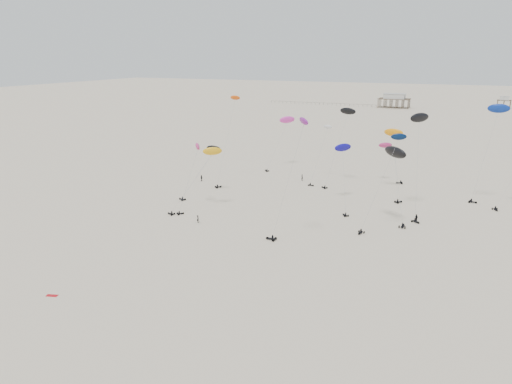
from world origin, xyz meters
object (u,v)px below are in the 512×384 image
at_px(pavilion_small, 504,103).
at_px(spectator_0, 198,223).
at_px(pavilion_main, 394,102).
at_px(rig_4, 419,133).
at_px(rig_7, 345,122).

bearing_deg(pavilion_small, spectator_0, -103.55).
distance_m(pavilion_main, pavilion_small, 76.16).
relative_size(pavilion_small, spectator_0, 4.40).
bearing_deg(rig_4, rig_7, -89.31).
bearing_deg(pavilion_main, rig_7, -85.03).
bearing_deg(spectator_0, rig_7, -59.65).
distance_m(pavilion_small, rig_4, 271.73).
xyz_separation_m(pavilion_main, spectator_0, (-1.73, -267.57, -4.22)).
bearing_deg(spectator_0, pavilion_small, -48.98).
xyz_separation_m(rig_4, spectator_0, (-42.89, -27.81, -18.82)).
xyz_separation_m(rig_4, rig_7, (-21.95, 18.72, -0.74)).
bearing_deg(pavilion_main, spectator_0, -90.37).
bearing_deg(pavilion_main, pavilion_small, 23.20).
relative_size(pavilion_small, rig_7, 0.40).
height_order(rig_4, spectator_0, rig_4).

